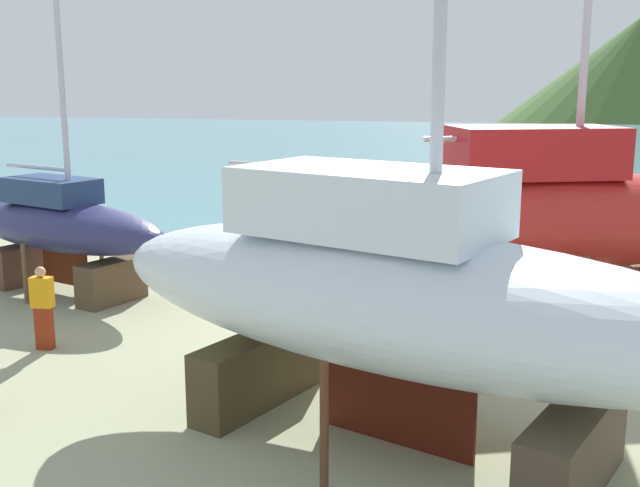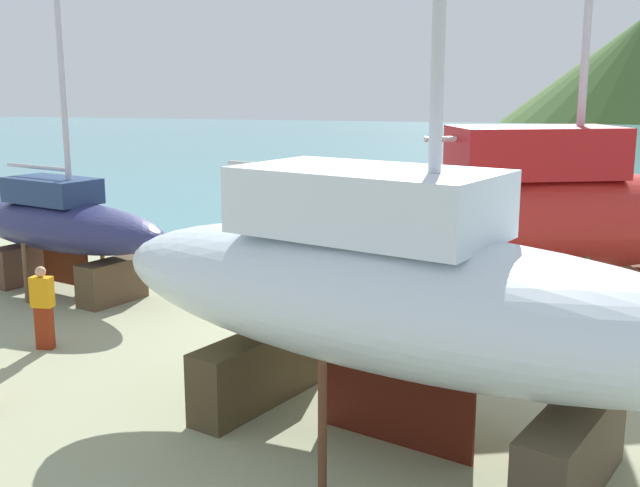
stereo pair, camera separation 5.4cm
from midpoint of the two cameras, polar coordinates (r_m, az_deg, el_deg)
name	(u,v)px [view 2 (the right image)]	position (r m, az deg, el deg)	size (l,w,h in m)	color
ground_plane	(288,395)	(13.95, -2.25, -11.17)	(44.08, 44.08, 0.00)	#979B77
sea_water	(486,148)	(67.74, 12.20, 6.91)	(159.90, 88.32, 0.01)	teal
sailboat_mid_port	(63,227)	(21.21, -18.46, 1.20)	(7.35, 4.26, 10.57)	brown
sailboat_far_slipway	(551,215)	(19.16, 16.83, 2.04)	(11.13, 7.24, 19.55)	brown
sailboat_large_starboard	(395,293)	(11.49, 5.71, -3.64)	(11.33, 6.91, 17.46)	#483B2B
worker	(43,306)	(16.94, -19.74, -4.40)	(0.46, 0.28, 1.77)	maroon
timber_long_aft	(262,324)	(17.65, -4.22, -5.95)	(2.74, 0.15, 0.15)	brown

